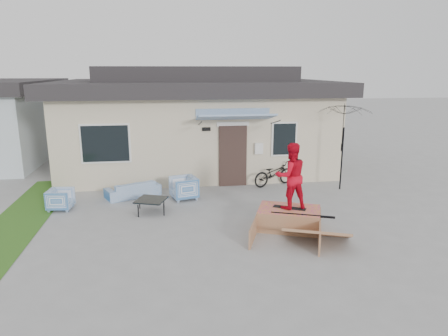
{
  "coord_description": "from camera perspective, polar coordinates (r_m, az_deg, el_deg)",
  "views": [
    {
      "loc": [
        -1.28,
        -8.89,
        3.94
      ],
      "look_at": [
        0.3,
        1.8,
        1.3
      ],
      "focal_mm": 32.42,
      "sensor_mm": 36.0,
      "label": 1
    }
  ],
  "objects": [
    {
      "name": "armchair_right",
      "position": [
        12.65,
        -5.71,
        -2.64
      ],
      "size": [
        0.88,
        0.92,
        0.78
      ],
      "primitive_type": "imported",
      "rotation": [
        0.0,
        0.0,
        -1.31
      ],
      "color": "#326BAF",
      "rests_on": "ground"
    },
    {
      "name": "skater",
      "position": [
        10.19,
        9.4,
        -0.93
      ],
      "size": [
        0.88,
        0.71,
        1.67
      ],
      "primitive_type": "imported",
      "rotation": [
        0.0,
        0.0,
        3.25
      ],
      "color": "red",
      "rests_on": "skateboard"
    },
    {
      "name": "coffee_table",
      "position": [
        11.66,
        -10.2,
        -5.24
      ],
      "size": [
        1.0,
        1.0,
        0.38
      ],
      "primitive_type": "cube",
      "rotation": [
        0.0,
        0.0,
        -0.35
      ],
      "color": "black",
      "rests_on": "ground"
    },
    {
      "name": "loveseat",
      "position": [
        13.12,
        -12.74,
        -2.58
      ],
      "size": [
        1.74,
        1.16,
        0.66
      ],
      "primitive_type": "imported",
      "rotation": [
        0.0,
        0.0,
        3.57
      ],
      "color": "#326BAF",
      "rests_on": "ground"
    },
    {
      "name": "skateboard",
      "position": [
        10.43,
        9.22,
        -5.5
      ],
      "size": [
        0.82,
        0.59,
        0.05
      ],
      "primitive_type": "cube",
      "rotation": [
        0.0,
        0.0,
        -0.52
      ],
      "color": "black",
      "rests_on": "skate_ramp"
    },
    {
      "name": "patio_umbrella",
      "position": [
        13.88,
        16.46,
        4.08
      ],
      "size": [
        2.09,
        1.99,
        2.2
      ],
      "color": "black",
      "rests_on": "ground"
    },
    {
      "name": "skate_ramp",
      "position": [
        10.48,
        9.14,
        -7.04
      ],
      "size": [
        2.16,
        2.45,
        0.51
      ],
      "primitive_type": null,
      "rotation": [
        0.0,
        0.0,
        -0.37
      ],
      "color": "#986746",
      "rests_on": "ground"
    },
    {
      "name": "armchair_left",
      "position": [
        12.56,
        -22.05,
        -3.97
      ],
      "size": [
        0.67,
        0.71,
        0.67
      ],
      "primitive_type": "imported",
      "rotation": [
        0.0,
        0.0,
        1.48
      ],
      "color": "#326BAF",
      "rests_on": "ground"
    },
    {
      "name": "house",
      "position": [
        17.05,
        -4.07,
        6.96
      ],
      "size": [
        10.8,
        8.49,
        4.1
      ],
      "color": "beige",
      "rests_on": "ground"
    },
    {
      "name": "bicycle",
      "position": [
        14.11,
        7.06,
        -0.4
      ],
      "size": [
        1.73,
        1.14,
        1.04
      ],
      "primitive_type": "imported",
      "rotation": [
        0.0,
        0.0,
        1.95
      ],
      "color": "black",
      "rests_on": "ground"
    },
    {
      "name": "grass_strip",
      "position": [
        12.22,
        -26.78,
        -6.59
      ],
      "size": [
        1.4,
        8.0,
        0.01
      ],
      "primitive_type": "cube",
      "color": "#2C5B1C",
      "rests_on": "ground"
    },
    {
      "name": "ground",
      "position": [
        9.8,
        -0.2,
        -9.96
      ],
      "size": [
        90.0,
        90.0,
        0.0
      ],
      "primitive_type": "plane",
      "color": "gray",
      "rests_on": "ground"
    }
  ]
}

